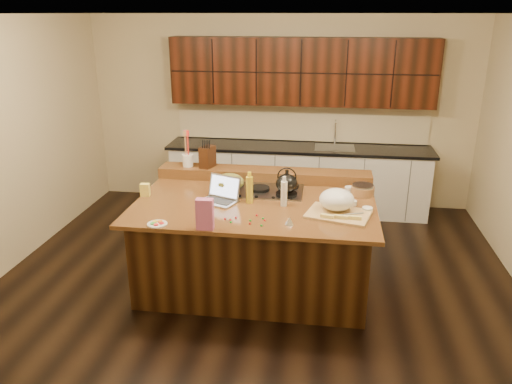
# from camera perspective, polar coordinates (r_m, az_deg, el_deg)

# --- Properties ---
(room) EXTENTS (5.52, 5.02, 2.72)m
(room) POSITION_cam_1_polar(r_m,az_deg,el_deg) (4.89, -0.08, 3.66)
(room) COLOR black
(room) RESTS_ON ground
(island) EXTENTS (2.40, 1.60, 0.92)m
(island) POSITION_cam_1_polar(r_m,az_deg,el_deg) (5.20, -0.08, -5.74)
(island) COLOR black
(island) RESTS_ON ground
(back_ledge) EXTENTS (2.40, 0.30, 0.12)m
(back_ledge) POSITION_cam_1_polar(r_m,az_deg,el_deg) (5.66, 0.94, 2.02)
(back_ledge) COLOR black
(back_ledge) RESTS_ON island
(cooktop) EXTENTS (0.92, 0.52, 0.05)m
(cooktop) POSITION_cam_1_polar(r_m,az_deg,el_deg) (5.30, 0.39, 0.25)
(cooktop) COLOR gray
(cooktop) RESTS_ON island
(back_counter) EXTENTS (3.70, 0.66, 2.40)m
(back_counter) POSITION_cam_1_polar(r_m,az_deg,el_deg) (7.09, 4.94, 5.67)
(back_counter) COLOR silver
(back_counter) RESTS_ON ground
(kettle) EXTENTS (0.28, 0.28, 0.20)m
(kettle) POSITION_cam_1_polar(r_m,az_deg,el_deg) (5.10, 3.53, 0.99)
(kettle) COLOR black
(kettle) RESTS_ON cooktop
(green_bowl) EXTENTS (0.39, 0.39, 0.17)m
(green_bowl) POSITION_cam_1_polar(r_m,az_deg,el_deg) (5.19, -3.09, 1.14)
(green_bowl) COLOR olive
(green_bowl) RESTS_ON cooktop
(laptop) EXTENTS (0.43, 0.39, 0.25)m
(laptop) POSITION_cam_1_polar(r_m,az_deg,el_deg) (5.02, -4.01, -0.30)
(laptop) COLOR #B7B7BC
(laptop) RESTS_ON island
(oil_bottle) EXTENTS (0.08, 0.08, 0.27)m
(oil_bottle) POSITION_cam_1_polar(r_m,az_deg,el_deg) (4.94, -0.75, 0.25)
(oil_bottle) COLOR gold
(oil_bottle) RESTS_ON island
(vinegar_bottle) EXTENTS (0.08, 0.08, 0.25)m
(vinegar_bottle) POSITION_cam_1_polar(r_m,az_deg,el_deg) (4.87, 3.22, -0.19)
(vinegar_bottle) COLOR silver
(vinegar_bottle) RESTS_ON island
(wooden_tray) EXTENTS (0.66, 0.54, 0.23)m
(wooden_tray) POSITION_cam_1_polar(r_m,az_deg,el_deg) (4.76, 9.26, -1.23)
(wooden_tray) COLOR tan
(wooden_tray) RESTS_ON island
(ramekin_a) EXTENTS (0.13, 0.13, 0.04)m
(ramekin_a) POSITION_cam_1_polar(r_m,az_deg,el_deg) (4.87, 12.60, -1.98)
(ramekin_a) COLOR white
(ramekin_a) RESTS_ON island
(ramekin_b) EXTENTS (0.11, 0.11, 0.04)m
(ramekin_b) POSITION_cam_1_polar(r_m,az_deg,el_deg) (5.01, 10.88, -1.21)
(ramekin_b) COLOR white
(ramekin_b) RESTS_ON island
(ramekin_c) EXTENTS (0.13, 0.13, 0.04)m
(ramekin_c) POSITION_cam_1_polar(r_m,az_deg,el_deg) (5.40, 10.64, 0.36)
(ramekin_c) COLOR white
(ramekin_c) RESTS_ON island
(strainer_bowl) EXTENTS (0.27, 0.27, 0.09)m
(strainer_bowl) POSITION_cam_1_polar(r_m,az_deg,el_deg) (5.30, 12.09, 0.16)
(strainer_bowl) COLOR #996B3F
(strainer_bowl) RESTS_ON island
(kitchen_timer) EXTENTS (0.10, 0.10, 0.07)m
(kitchen_timer) POSITION_cam_1_polar(r_m,az_deg,el_deg) (4.48, 3.84, -3.32)
(kitchen_timer) COLOR silver
(kitchen_timer) RESTS_ON island
(pink_bag) EXTENTS (0.15, 0.09, 0.28)m
(pink_bag) POSITION_cam_1_polar(r_m,az_deg,el_deg) (4.36, -5.87, -2.53)
(pink_bag) COLOR #C45C92
(pink_bag) RESTS_ON island
(candy_plate) EXTENTS (0.24, 0.24, 0.01)m
(candy_plate) POSITION_cam_1_polar(r_m,az_deg,el_deg) (4.56, -11.22, -3.61)
(candy_plate) COLOR white
(candy_plate) RESTS_ON island
(package_box) EXTENTS (0.10, 0.08, 0.13)m
(package_box) POSITION_cam_1_polar(r_m,az_deg,el_deg) (5.27, -12.56, 0.24)
(package_box) COLOR #F5E056
(package_box) RESTS_ON island
(utensil_crock) EXTENTS (0.15, 0.15, 0.14)m
(utensil_crock) POSITION_cam_1_polar(r_m,az_deg,el_deg) (5.79, -7.79, 3.61)
(utensil_crock) COLOR white
(utensil_crock) RESTS_ON back_ledge
(knife_block) EXTENTS (0.17, 0.22, 0.24)m
(knife_block) POSITION_cam_1_polar(r_m,az_deg,el_deg) (5.72, -5.57, 4.02)
(knife_block) COLOR black
(knife_block) RESTS_ON back_ledge
(gumdrop_0) EXTENTS (0.02, 0.02, 0.02)m
(gumdrop_0) POSITION_cam_1_polar(r_m,az_deg,el_deg) (4.66, 0.09, -2.66)
(gumdrop_0) COLOR red
(gumdrop_0) RESTS_ON island
(gumdrop_1) EXTENTS (0.02, 0.02, 0.02)m
(gumdrop_1) POSITION_cam_1_polar(r_m,az_deg,el_deg) (4.51, -2.89, -3.46)
(gumdrop_1) COLOR #198C26
(gumdrop_1) RESTS_ON island
(gumdrop_2) EXTENTS (0.02, 0.02, 0.02)m
(gumdrop_2) POSITION_cam_1_polar(r_m,az_deg,el_deg) (4.48, -0.70, -3.62)
(gumdrop_2) COLOR red
(gumdrop_2) RESTS_ON island
(gumdrop_3) EXTENTS (0.02, 0.02, 0.02)m
(gumdrop_3) POSITION_cam_1_polar(r_m,az_deg,el_deg) (4.58, -2.97, -3.11)
(gumdrop_3) COLOR #198C26
(gumdrop_3) RESTS_ON island
(gumdrop_4) EXTENTS (0.02, 0.02, 0.02)m
(gumdrop_4) POSITION_cam_1_polar(r_m,az_deg,el_deg) (4.55, 1.00, -3.24)
(gumdrop_4) COLOR red
(gumdrop_4) RESTS_ON island
(gumdrop_5) EXTENTS (0.02, 0.02, 0.02)m
(gumdrop_5) POSITION_cam_1_polar(r_m,az_deg,el_deg) (4.44, 0.63, -3.84)
(gumdrop_5) COLOR #198C26
(gumdrop_5) RESTS_ON island
(gumdrop_6) EXTENTS (0.02, 0.02, 0.02)m
(gumdrop_6) POSITION_cam_1_polar(r_m,az_deg,el_deg) (4.59, -3.58, -3.08)
(gumdrop_6) COLOR red
(gumdrop_6) RESTS_ON island
(gumdrop_7) EXTENTS (0.02, 0.02, 0.02)m
(gumdrop_7) POSITION_cam_1_polar(r_m,az_deg,el_deg) (4.54, -0.65, -3.27)
(gumdrop_7) COLOR #198C26
(gumdrop_7) RESTS_ON island
(gumdrop_8) EXTENTS (0.02, 0.02, 0.02)m
(gumdrop_8) POSITION_cam_1_polar(r_m,az_deg,el_deg) (4.56, -2.94, -3.18)
(gumdrop_8) COLOR red
(gumdrop_8) RESTS_ON island
(gumdrop_9) EXTENTS (0.02, 0.02, 0.02)m
(gumdrop_9) POSITION_cam_1_polar(r_m,az_deg,el_deg) (4.59, 0.81, -3.03)
(gumdrop_9) COLOR #198C26
(gumdrop_9) RESTS_ON island
(gumdrop_10) EXTENTS (0.02, 0.02, 0.02)m
(gumdrop_10) POSITION_cam_1_polar(r_m,az_deg,el_deg) (4.61, -2.32, -2.93)
(gumdrop_10) COLOR red
(gumdrop_10) RESTS_ON island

